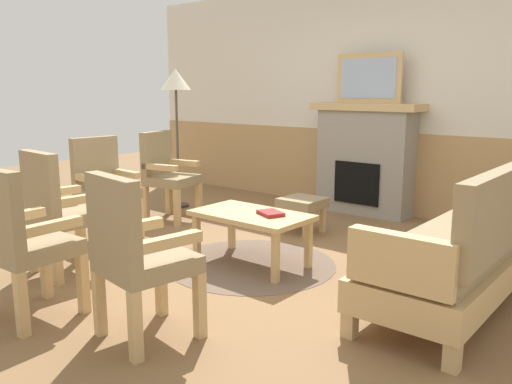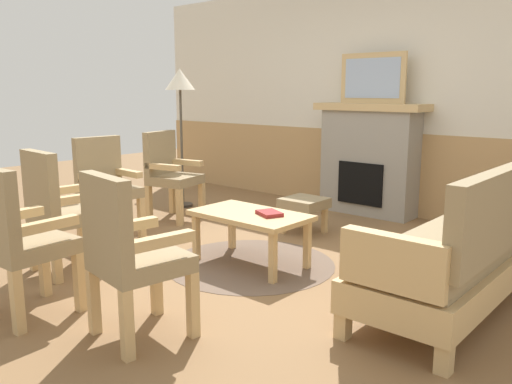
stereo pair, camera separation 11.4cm
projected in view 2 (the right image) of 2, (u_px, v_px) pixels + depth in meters
The scene contains 15 objects.
ground_plane at pixel (229, 262), 4.43m from camera, with size 14.00×14.00×0.00m, color olive.
wall_back at pixel (382, 100), 6.10m from camera, with size 7.20×0.14×2.70m.
fireplace at pixel (369, 158), 6.04m from camera, with size 1.30×0.44×1.28m.
framed_picture at pixel (373, 78), 5.87m from camera, with size 0.80×0.04×0.56m.
couch at pixel (460, 252), 3.39m from camera, with size 0.70×1.80×0.98m.
coffee_table at pixel (250, 219), 4.29m from camera, with size 0.96×0.56×0.44m.
round_rug at pixel (250, 264), 4.37m from camera, with size 1.41×1.41×0.01m, color brown.
book_on_table at pixel (269, 213), 4.20m from camera, with size 0.21×0.15×0.03m, color maroon.
footstool at pixel (304, 206), 5.26m from camera, with size 0.40×0.40×0.36m.
armchair_near_fireplace at pixel (170, 171), 5.82m from camera, with size 0.57×0.57×0.98m.
armchair_by_window_left at pixel (106, 183), 5.11m from camera, with size 0.51×0.51×0.98m.
armchair_front_left at pixel (129, 250), 2.96m from camera, with size 0.54×0.54×0.98m.
armchair_front_center at pixel (17, 236), 3.25m from camera, with size 0.51×0.51×0.98m.
armchair_corner_left at pixel (58, 206), 4.07m from camera, with size 0.51×0.51×0.98m.
floor_lamp_by_chairs at pixel (180, 88), 6.27m from camera, with size 0.36×0.36×1.68m.
Camera 2 is at (2.95, -3.04, 1.43)m, focal length 36.68 mm.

